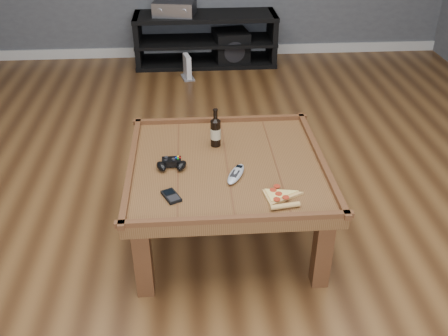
{
  "coord_description": "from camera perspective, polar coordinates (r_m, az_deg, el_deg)",
  "views": [
    {
      "loc": [
        -0.17,
        -2.18,
        1.77
      ],
      "look_at": [
        -0.03,
        -0.16,
        0.52
      ],
      "focal_mm": 40.0,
      "sensor_mm": 36.0,
      "label": 1
    }
  ],
  "objects": [
    {
      "name": "game_controller",
      "position": [
        2.52,
        -6.02,
        0.45
      ],
      "size": [
        0.17,
        0.11,
        0.05
      ],
      "rotation": [
        0.0,
        0.0,
        0.0
      ],
      "color": "black",
      "rests_on": "coffee_table"
    },
    {
      "name": "smartphone",
      "position": [
        2.31,
        -6.05,
        -3.21
      ],
      "size": [
        0.1,
        0.13,
        0.02
      ],
      "rotation": [
        0.0,
        0.0,
        0.44
      ],
      "color": "black",
      "rests_on": "coffee_table"
    },
    {
      "name": "remote_control",
      "position": [
        2.44,
        1.37,
        -0.68
      ],
      "size": [
        0.13,
        0.2,
        0.03
      ],
      "rotation": [
        0.0,
        0.0,
        -0.4
      ],
      "color": "#9EA4AB",
      "rests_on": "coffee_table"
    },
    {
      "name": "media_console",
      "position": [
        5.16,
        -2.11,
        14.46
      ],
      "size": [
        1.4,
        0.45,
        0.5
      ],
      "color": "black",
      "rests_on": "ground"
    },
    {
      "name": "game_console",
      "position": [
        4.82,
        -4.22,
        11.34
      ],
      "size": [
        0.14,
        0.2,
        0.23
      ],
      "rotation": [
        0.0,
        0.0,
        0.22
      ],
      "color": "gray",
      "rests_on": "ground"
    },
    {
      "name": "subwoofer",
      "position": [
        5.19,
        0.79,
        13.64
      ],
      "size": [
        0.38,
        0.38,
        0.33
      ],
      "rotation": [
        0.0,
        0.0,
        0.15
      ],
      "color": "black",
      "rests_on": "ground"
    },
    {
      "name": "baseboard",
      "position": [
        5.45,
        -2.17,
        13.23
      ],
      "size": [
        5.0,
        0.02,
        0.1
      ],
      "primitive_type": "cube",
      "color": "silver",
      "rests_on": "ground"
    },
    {
      "name": "av_receiver",
      "position": [
        5.07,
        -5.67,
        17.78
      ],
      "size": [
        0.43,
        0.38,
        0.13
      ],
      "rotation": [
        0.0,
        0.0,
        -0.17
      ],
      "color": "black",
      "rests_on": "media_console"
    },
    {
      "name": "ground",
      "position": [
        2.81,
        0.3,
        -7.33
      ],
      "size": [
        6.0,
        6.0,
        0.0
      ],
      "primitive_type": "plane",
      "color": "#412612",
      "rests_on": "ground"
    },
    {
      "name": "pizza_slice",
      "position": [
        2.3,
        6.36,
        -3.31
      ],
      "size": [
        0.19,
        0.26,
        0.03
      ],
      "rotation": [
        0.0,
        0.0,
        0.16
      ],
      "color": "tan",
      "rests_on": "coffee_table"
    },
    {
      "name": "coffee_table",
      "position": [
        2.58,
        0.33,
        -0.58
      ],
      "size": [
        1.03,
        1.03,
        0.48
      ],
      "color": "#523317",
      "rests_on": "ground"
    },
    {
      "name": "beer_bottle",
      "position": [
        2.68,
        -0.97,
        4.23
      ],
      "size": [
        0.06,
        0.06,
        0.21
      ],
      "color": "black",
      "rests_on": "coffee_table"
    }
  ]
}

